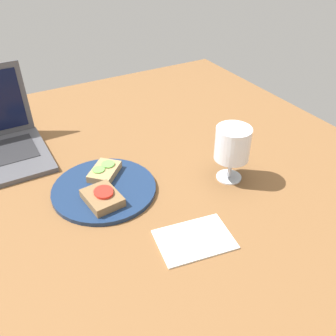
{
  "coord_description": "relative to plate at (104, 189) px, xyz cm",
  "views": [
    {
      "loc": [
        -28.81,
        -70.11,
        61.21
      ],
      "look_at": [
        8.34,
        -4.28,
        8.0
      ],
      "focal_mm": 40.0,
      "sensor_mm": 36.0,
      "label": 1
    }
  ],
  "objects": [
    {
      "name": "wine_glass",
      "position": [
        30.35,
        -10.77,
        9.25
      ],
      "size": [
        8.79,
        8.79,
        14.6
      ],
      "color": "white",
      "rests_on": "wooden_table"
    },
    {
      "name": "wooden_table",
      "position": [
        6.84,
        -1.11,
        -2.06
      ],
      "size": [
        140.0,
        140.0,
        3.0
      ],
      "primitive_type": "cube",
      "color": "brown",
      "rests_on": "ground"
    },
    {
      "name": "sandwich_with_tomato",
      "position": [
        -2.15,
        -4.91,
        1.79
      ],
      "size": [
        8.25,
        10.13,
        2.79
      ],
      "color": "brown",
      "rests_on": "plate"
    },
    {
      "name": "plate",
      "position": [
        0.0,
        0.0,
        0.0
      ],
      "size": [
        25.73,
        25.73,
        1.12
      ],
      "primitive_type": "cylinder",
      "color": "navy",
      "rests_on": "wooden_table"
    },
    {
      "name": "sandwich_with_cucumber",
      "position": [
        2.24,
        4.97,
        1.57
      ],
      "size": [
        10.66,
        10.68,
        2.25
      ],
      "color": "#A88456",
      "rests_on": "plate"
    },
    {
      "name": "napkin",
      "position": [
        10.48,
        -25.13,
        -0.36
      ],
      "size": [
        17.36,
        13.46,
        0.4
      ],
      "primitive_type": "cube",
      "rotation": [
        0.0,
        0.0,
        -0.16
      ],
      "color": "white",
      "rests_on": "wooden_table"
    }
  ]
}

